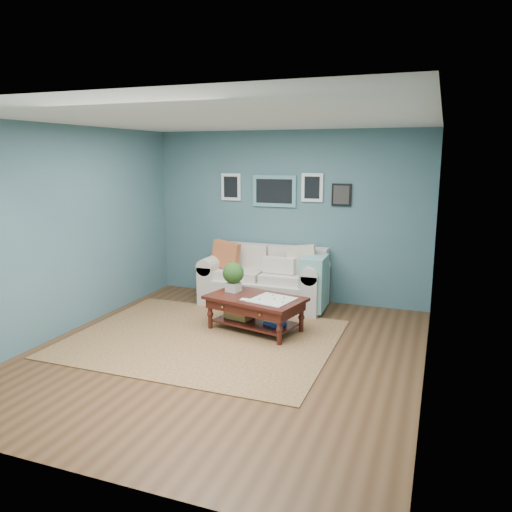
% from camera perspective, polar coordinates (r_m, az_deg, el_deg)
% --- Properties ---
extents(room_shell, '(5.00, 5.02, 2.70)m').
position_cam_1_polar(room_shell, '(5.75, -3.51, 1.91)').
color(room_shell, brown).
rests_on(room_shell, ground).
extents(area_rug, '(3.28, 2.63, 0.01)m').
position_cam_1_polar(area_rug, '(6.52, -6.04, -9.32)').
color(area_rug, '#55391B').
rests_on(area_rug, ground).
extents(loveseat, '(1.96, 0.89, 1.01)m').
position_cam_1_polar(loveseat, '(7.79, 1.58, -2.69)').
color(loveseat, beige).
rests_on(loveseat, ground).
extents(coffee_table, '(1.39, 1.00, 0.88)m').
position_cam_1_polar(coffee_table, '(6.69, -0.52, -5.25)').
color(coffee_table, black).
rests_on(coffee_table, ground).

